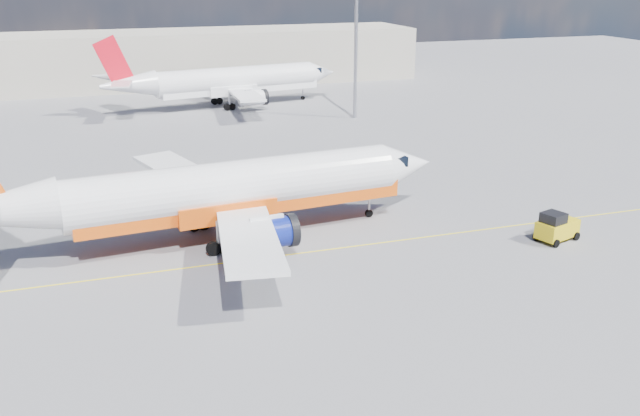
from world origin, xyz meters
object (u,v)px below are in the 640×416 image
object	(u,v)px
main_jet	(220,191)
gse_tug	(556,227)
second_jet	(229,82)
traffic_cone	(239,257)

from	to	relation	value
main_jet	gse_tug	world-z (taller)	main_jet
second_jet	traffic_cone	xyz separation A→B (m)	(-10.09, -50.66, -3.03)
second_jet	gse_tug	world-z (taller)	second_jet
second_jet	traffic_cone	size ratio (longest dim) A/B	66.12
gse_tug	traffic_cone	xyz separation A→B (m)	(-20.94, 3.52, -0.74)
main_jet	second_jet	world-z (taller)	main_jet
main_jet	second_jet	bearing A→B (deg)	72.08
gse_tug	main_jet	bearing A→B (deg)	142.87
gse_tug	traffic_cone	distance (m)	21.24
main_jet	traffic_cone	bearing A→B (deg)	-91.33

